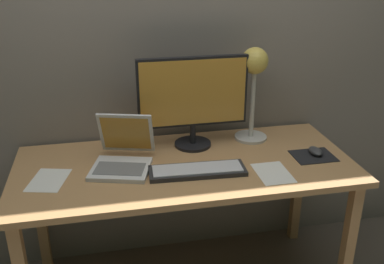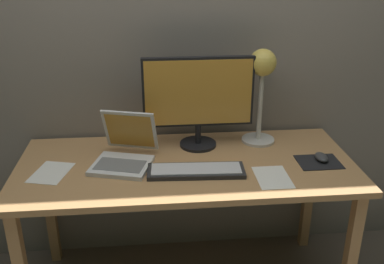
{
  "view_description": "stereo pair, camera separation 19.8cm",
  "coord_description": "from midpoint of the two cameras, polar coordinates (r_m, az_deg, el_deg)",
  "views": [
    {
      "loc": [
        -0.34,
        -1.83,
        1.7
      ],
      "look_at": [
        0.02,
        -0.05,
        0.92
      ],
      "focal_mm": 41.2,
      "sensor_mm": 36.0,
      "label": 1
    },
    {
      "loc": [
        -0.15,
        -1.86,
        1.7
      ],
      "look_at": [
        0.02,
        -0.05,
        0.92
      ],
      "focal_mm": 41.2,
      "sensor_mm": 36.0,
      "label": 2
    }
  ],
  "objects": [
    {
      "name": "back_wall",
      "position": [
        2.3,
        0.85,
        13.16
      ],
      "size": [
        4.8,
        0.06,
        2.6
      ],
      "primitive_type": "cube",
      "color": "gray",
      "rests_on": "ground"
    },
    {
      "name": "keyboard_main",
      "position": [
        2.0,
        3.37,
        -5.09
      ],
      "size": [
        0.45,
        0.16,
        0.03
      ],
      "color": "#28282B",
      "rests_on": "desk"
    },
    {
      "name": "desk_lamp",
      "position": [
        2.24,
        11.58,
        6.97
      ],
      "size": [
        0.17,
        0.17,
        0.49
      ],
      "color": "beige",
      "rests_on": "desk"
    },
    {
      "name": "paper_sheet_by_keyboard",
      "position": [
        2.02,
        13.19,
        -5.8
      ],
      "size": [
        0.15,
        0.21,
        0.0
      ],
      "primitive_type": "cube",
      "rotation": [
        0.0,
        0.0,
        0.0
      ],
      "color": "white",
      "rests_on": "desk"
    },
    {
      "name": "laptop",
      "position": [
        2.1,
        -5.95,
        -2.19
      ],
      "size": [
        0.33,
        0.36,
        0.24
      ],
      "color": "silver",
      "rests_on": "desk"
    },
    {
      "name": "mousepad",
      "position": [
        2.21,
        18.57,
        -3.76
      ],
      "size": [
        0.2,
        0.16,
        0.0
      ],
      "primitive_type": "cube",
      "color": "black",
      "rests_on": "desk"
    },
    {
      "name": "paper_sheet_near_mouse",
      "position": [
        2.08,
        -15.22,
        -5.16
      ],
      "size": [
        0.2,
        0.24,
        0.0
      ],
      "primitive_type": "cube",
      "rotation": [
        0.0,
        0.0,
        -0.25
      ],
      "color": "white",
      "rests_on": "desk"
    },
    {
      "name": "monitor",
      "position": [
        2.18,
        3.43,
        4.55
      ],
      "size": [
        0.55,
        0.19,
        0.46
      ],
      "color": "black",
      "rests_on": "desk"
    },
    {
      "name": "desk",
      "position": [
        2.13,
        1.92,
        -5.98
      ],
      "size": [
        1.6,
        0.7,
        0.74
      ],
      "color": "tan",
      "rests_on": "ground"
    },
    {
      "name": "mouse",
      "position": [
        2.22,
        18.89,
        -3.16
      ],
      "size": [
        0.06,
        0.1,
        0.03
      ],
      "primitive_type": "ellipsoid",
      "color": "#38383A",
      "rests_on": "mousepad"
    }
  ]
}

